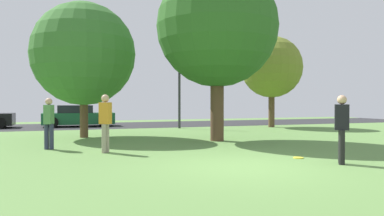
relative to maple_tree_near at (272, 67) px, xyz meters
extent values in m
plane|color=#5B8442|center=(-7.63, -11.29, -3.55)|extent=(44.00, 44.00, 0.00)
cube|color=#28282B|center=(-7.63, 4.71, -3.55)|extent=(44.00, 6.40, 0.01)
cylinder|color=brown|center=(0.00, 0.00, -2.41)|extent=(0.36, 0.36, 2.28)
sphere|color=olive|center=(0.00, 0.00, 0.01)|extent=(3.62, 3.62, 3.62)
cylinder|color=brown|center=(-10.85, -2.87, -2.44)|extent=(0.34, 0.34, 2.23)
sphere|color=#38702D|center=(-10.85, -2.87, -0.03)|extent=(4.32, 4.32, 4.32)
cylinder|color=brown|center=(-6.06, -5.94, -2.12)|extent=(0.51, 0.51, 2.87)
sphere|color=#2D6023|center=(-6.06, -5.94, 0.85)|extent=(4.66, 4.66, 4.66)
cylinder|color=gray|center=(-10.44, -7.81, -3.13)|extent=(0.14, 0.14, 0.85)
cylinder|color=gray|center=(-10.54, -7.93, -3.13)|extent=(0.14, 0.14, 0.85)
cube|color=orange|center=(-10.49, -7.87, -2.38)|extent=(0.39, 0.37, 0.64)
sphere|color=tan|center=(-10.49, -7.87, -1.94)|extent=(0.23, 0.23, 0.23)
cylinder|color=black|center=(-5.35, -11.87, -3.14)|extent=(0.14, 0.14, 0.83)
cylinder|color=black|center=(-5.26, -11.74, -3.14)|extent=(0.14, 0.14, 0.83)
cube|color=black|center=(-5.30, -11.80, -2.42)|extent=(0.39, 0.37, 0.62)
sphere|color=tan|center=(-5.30, -11.80, -1.99)|extent=(0.22, 0.22, 0.22)
cylinder|color=#2D334C|center=(-12.17, -6.49, -3.15)|extent=(0.14, 0.14, 0.81)
cylinder|color=#2D334C|center=(-12.02, -6.54, -3.15)|extent=(0.14, 0.14, 0.81)
cube|color=#51894C|center=(-12.10, -6.51, -2.45)|extent=(0.32, 0.38, 0.60)
sphere|color=tan|center=(-12.10, -6.51, -2.03)|extent=(0.22, 0.22, 0.22)
cylinder|color=yellow|center=(-5.72, -10.66, -3.54)|extent=(0.27, 0.27, 0.03)
cylinder|color=black|center=(-15.04, 5.50, -3.23)|extent=(0.64, 0.22, 0.64)
cube|color=#195633|center=(-10.81, 4.47, -3.06)|extent=(4.18, 1.82, 0.68)
cube|color=black|center=(-11.01, 4.47, -2.49)|extent=(2.01, 1.60, 0.46)
cylinder|color=black|center=(-9.34, 5.38, -3.23)|extent=(0.64, 0.22, 0.64)
cylinder|color=black|center=(-9.34, 3.56, -3.23)|extent=(0.64, 0.22, 0.64)
cylinder|color=black|center=(-12.27, 5.38, -3.23)|extent=(0.64, 0.22, 0.64)
cylinder|color=black|center=(-12.27, 3.56, -3.23)|extent=(0.64, 0.22, 0.64)
cylinder|color=#2D2D33|center=(-5.45, 0.91, -1.30)|extent=(0.14, 0.14, 4.50)
camera|label=1|loc=(-11.64, -18.94, -2.04)|focal=34.24mm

